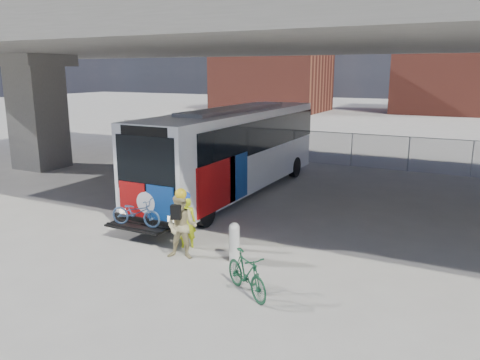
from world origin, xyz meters
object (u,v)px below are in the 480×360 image
Objects in this scene: bollard at (234,241)px; bike_parked at (246,274)px; bus at (235,145)px; cyclist_tan at (182,226)px; cyclist_hivis at (187,221)px.

bollard is 0.64× the size of bike_parked.
bus is 7.38× the size of bike_parked.
bollard is at bearing 69.95° from bike_parked.
bollard is 1.99m from bike_parked.
cyclist_tan is at bearing -74.01° from bus.
bus is 7.57× the size of cyclist_hivis.
cyclist_tan is at bearing -162.53° from bollard.
bus is 11.50× the size of bollard.
cyclist_tan is at bearing 99.70° from bike_parked.
bike_parked is (2.93, -1.93, -0.30)m from cyclist_hivis.
bus is at bearing 63.10° from bike_parked.
cyclist_tan reaches higher than bollard.
cyclist_hivis is 0.84× the size of cyclist_tan.
cyclist_tan is at bearing 78.57° from cyclist_hivis.
bus is 6.39× the size of cyclist_tan.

